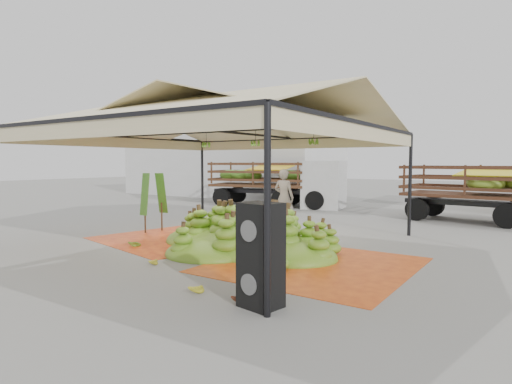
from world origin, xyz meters
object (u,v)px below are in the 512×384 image
Objects in this scene: speaker_stack at (261,255)px; vendor at (284,198)px; truck_right at (505,187)px; truck_left at (282,178)px; banana_heap at (246,227)px.

speaker_stack is 8.26m from vendor.
truck_right is at bearing -146.83° from vendor.
truck_left is 9.69m from truck_right.
truck_left reaches higher than banana_heap.
vendor is at bearing 106.45° from banana_heap.
speaker_stack is 0.23× the size of truck_left.
truck_left is at bearing -62.09° from vendor.
truck_right is (9.62, -1.17, -0.07)m from truck_left.
truck_right reaches higher than speaker_stack.
truck_left is (-7.10, 13.03, 0.59)m from speaker_stack.
vendor is (-3.77, 7.34, 0.19)m from speaker_stack.
speaker_stack is 0.25× the size of truck_right.
vendor is at bearing -137.28° from truck_right.
banana_heap is at bearing 138.85° from speaker_stack.
speaker_stack is (2.59, -3.35, 0.21)m from banana_heap.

